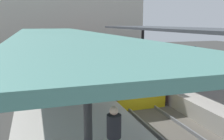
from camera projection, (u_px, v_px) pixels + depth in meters
ground_plane at (139, 111)px, 12.73m from camera, size 80.00×80.00×0.00m
platform_left at (66, 110)px, 11.46m from camera, size 4.40×28.00×1.00m
platform_right at (200, 95)px, 13.80m from camera, size 4.40×28.00×1.00m
track_ballast at (139, 109)px, 12.71m from camera, size 3.20×28.00×0.20m
rail_near_side at (126, 107)px, 12.45m from camera, size 0.08×28.00×0.14m
rail_far_side at (151, 104)px, 12.90m from camera, size 0.08×28.00×0.14m
commuter_train at (108, 62)px, 17.50m from camera, size 2.78×11.78×3.10m
canopy_left at (60, 36)px, 12.11m from camera, size 4.18×21.00×3.03m
canopy_right at (189, 30)px, 14.41m from camera, size 4.18×21.00×3.24m
platform_sign at (189, 57)px, 14.00m from camera, size 0.90×0.08×2.21m
litter_bin at (209, 76)px, 14.60m from camera, size 0.44×0.44×0.80m
passenger_near_bench at (146, 59)px, 18.58m from camera, size 0.36×0.36×1.62m
passenger_mid_platform at (114, 136)px, 5.92m from camera, size 0.36×0.36×1.59m
station_building_backdrop at (67, 15)px, 30.06m from camera, size 18.00×6.00×11.00m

